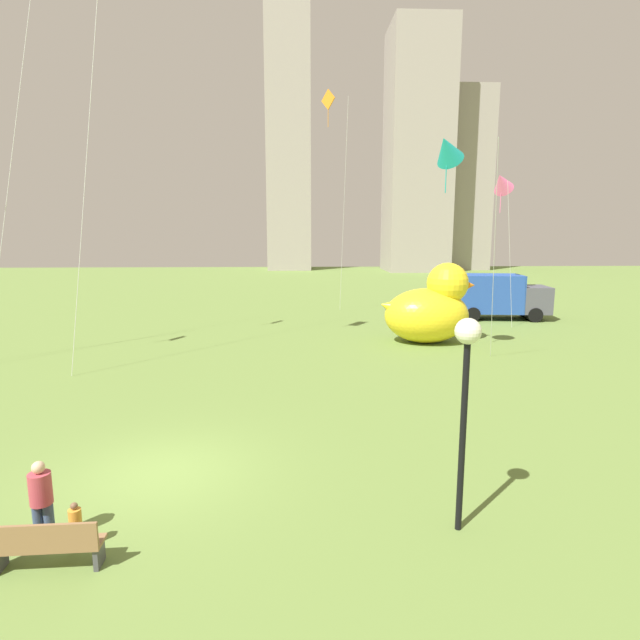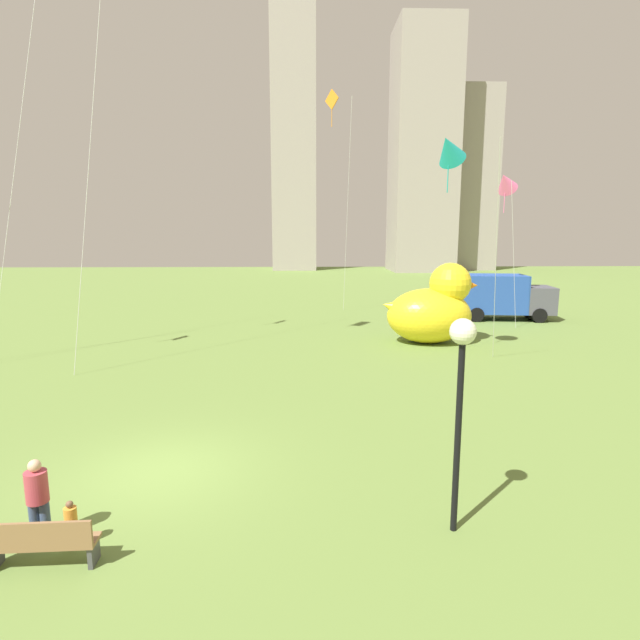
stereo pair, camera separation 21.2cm
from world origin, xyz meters
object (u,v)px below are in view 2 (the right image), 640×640
at_px(lamppost, 461,368).
at_px(box_truck, 500,297).
at_px(kite_pink, 506,182).
at_px(person_child, 71,522).
at_px(kite_teal, 449,149).
at_px(park_bench, 41,542).
at_px(person_adult, 38,497).
at_px(giant_inflatable_duck, 433,309).
at_px(kite_orange, 333,112).

height_order(lamppost, box_truck, lamppost).
bearing_deg(kite_pink, person_child, -126.95).
height_order(person_child, kite_teal, kite_teal).
bearing_deg(park_bench, kite_pink, 53.37).
bearing_deg(person_adult, kite_teal, 49.27).
distance_m(person_adult, kite_teal, 18.08).
xyz_separation_m(person_adult, person_child, (0.66, -0.22, -0.37)).
distance_m(person_adult, lamppost, 7.93).
bearing_deg(lamppost, giant_inflatable_duck, 77.38).
height_order(box_truck, kite_teal, kite_teal).
bearing_deg(box_truck, kite_pink, -112.65).
relative_size(kite_orange, kite_teal, 1.53).
bearing_deg(kite_teal, giant_inflatable_duck, 81.20).
bearing_deg(kite_pink, kite_teal, -124.50).
xyz_separation_m(person_adult, box_truck, (17.24, 23.08, 0.58)).
relative_size(person_adult, kite_teal, 0.16).
bearing_deg(box_truck, person_adult, -126.77).
height_order(person_adult, kite_orange, kite_orange).
xyz_separation_m(kite_pink, kite_orange, (-9.33, 5.87, 4.98)).
distance_m(lamppost, kite_orange, 27.94).
height_order(kite_orange, kite_teal, kite_orange).
bearing_deg(park_bench, kite_teal, 52.14).
bearing_deg(kite_teal, park_bench, -127.86).
relative_size(person_adult, box_truck, 0.25).
xyz_separation_m(lamppost, kite_pink, (8.48, 20.17, 5.12)).
distance_m(giant_inflatable_duck, box_truck, 9.03).
bearing_deg(kite_orange, person_child, -103.01).
relative_size(park_bench, kite_teal, 0.18).
relative_size(person_child, kite_orange, 0.06).
bearing_deg(kite_teal, kite_pink, 55.50).
bearing_deg(kite_pink, giant_inflatable_duck, -141.01).
bearing_deg(lamppost, kite_orange, 91.85).
relative_size(person_adult, kite_pink, 0.17).
xyz_separation_m(giant_inflatable_duck, kite_orange, (-4.48, 9.79, 11.54)).
height_order(person_child, box_truck, box_truck).
xyz_separation_m(lamppost, box_truck, (9.65, 22.97, -1.71)).
distance_m(park_bench, kite_orange, 30.46).
height_order(box_truck, kite_orange, kite_orange).
height_order(person_child, giant_inflatable_duck, giant_inflatable_duck).
distance_m(person_adult, kite_pink, 26.92).
relative_size(park_bench, box_truck, 0.28).
xyz_separation_m(person_adult, lamppost, (7.59, 0.11, 2.29)).
distance_m(giant_inflatable_duck, kite_orange, 15.78).
height_order(park_bench, box_truck, box_truck).
bearing_deg(kite_teal, box_truck, 58.32).
relative_size(person_child, giant_inflatable_duck, 0.18).
height_order(person_adult, kite_teal, kite_teal).
relative_size(park_bench, kite_pink, 0.20).
height_order(park_bench, person_child, park_bench).
relative_size(box_truck, kite_orange, 0.43).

